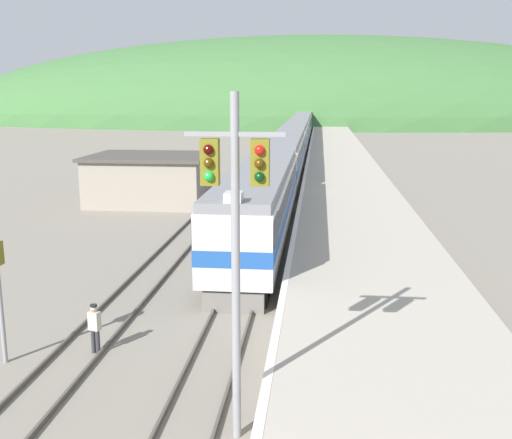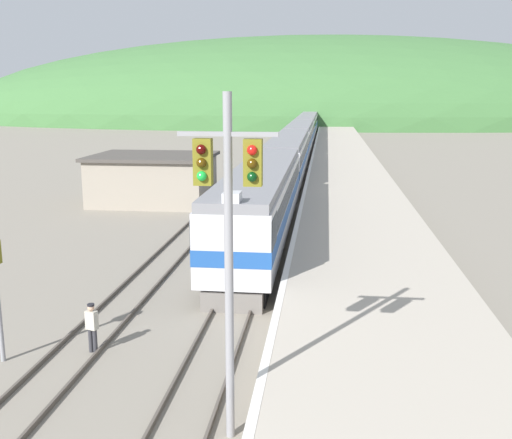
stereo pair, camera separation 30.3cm
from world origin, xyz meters
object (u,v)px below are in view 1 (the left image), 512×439
(carriage_fourth, at_px, (301,128))
(track_worker, at_px, (95,326))
(signal_mast_main, at_px, (235,220))
(express_train_lead_car, at_px, (260,203))
(carriage_second, at_px, (285,157))
(carriage_fifth, at_px, (305,121))
(carriage_third, at_px, (295,138))

(carriage_fourth, relative_size, track_worker, 13.78)
(carriage_fourth, xyz_separation_m, signal_mast_main, (1.26, -88.00, 3.06))
(express_train_lead_car, xyz_separation_m, carriage_second, (0.00, 23.09, -0.01))
(carriage_fifth, xyz_separation_m, track_worker, (-3.80, -106.98, -1.35))
(carriage_third, distance_m, carriage_fourth, 23.15)
(express_train_lead_car, bearing_deg, carriage_second, 90.00)
(carriage_fifth, bearing_deg, carriage_second, -90.00)
(carriage_third, height_order, signal_mast_main, signal_mast_main)
(signal_mast_main, height_order, track_worker, signal_mast_main)
(carriage_third, xyz_separation_m, carriage_fourth, (0.00, 23.15, 0.00))
(express_train_lead_car, relative_size, signal_mast_main, 2.68)
(carriage_fourth, relative_size, signal_mast_main, 2.75)
(carriage_fourth, relative_size, carriage_fifth, 1.00)
(carriage_fourth, bearing_deg, carriage_fifth, 90.00)
(carriage_fourth, bearing_deg, carriage_third, -90.00)
(carriage_fifth, relative_size, signal_mast_main, 2.75)
(carriage_fourth, xyz_separation_m, track_worker, (-3.80, -83.83, -1.35))
(signal_mast_main, bearing_deg, carriage_fourth, 90.82)
(carriage_third, distance_m, carriage_fifth, 46.30)
(carriage_third, bearing_deg, carriage_fourth, 90.00)
(carriage_fourth, height_order, carriage_fifth, same)
(carriage_fifth, bearing_deg, carriage_third, -90.00)
(signal_mast_main, xyz_separation_m, track_worker, (-5.06, 4.17, -4.41))
(carriage_second, relative_size, carriage_third, 1.00)
(carriage_second, xyz_separation_m, track_worker, (-3.80, -37.53, -1.35))
(express_train_lead_car, distance_m, carriage_fourth, 69.39)
(track_worker, bearing_deg, carriage_fifth, 87.96)
(carriage_third, xyz_separation_m, carriage_fifth, (0.00, 46.30, 0.00))
(carriage_fourth, bearing_deg, signal_mast_main, -89.18)
(carriage_fifth, height_order, track_worker, carriage_fifth)
(carriage_second, relative_size, carriage_fifth, 1.00)
(carriage_fourth, bearing_deg, track_worker, -92.60)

